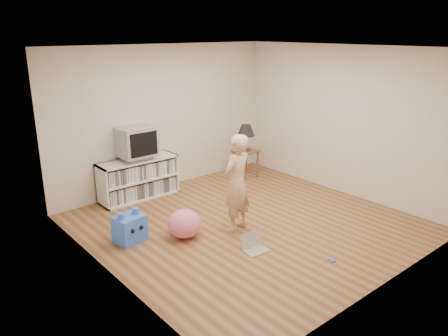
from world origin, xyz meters
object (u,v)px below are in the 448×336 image
object	(u,v)px
media_unit	(138,178)
laptop	(254,245)
plush_blue	(130,228)
crt_tv	(136,141)
side_table	(246,157)
plush_pink	(185,224)
person	(236,183)
dvd_deck	(137,157)
table_lamp	(246,131)

from	to	relation	value
media_unit	laptop	size ratio (longest dim) A/B	3.95
plush_blue	crt_tv	bearing A→B (deg)	46.12
side_table	plush_blue	distance (m)	3.31
plush_pink	side_table	bearing A→B (deg)	29.64
person	plush_blue	distance (m)	1.63
dvd_deck	plush_blue	xyz separation A→B (m)	(-0.94, -1.40, -0.54)
crt_tv	side_table	bearing A→B (deg)	-9.46
table_lamp	person	size ratio (longest dim) A/B	0.35
dvd_deck	side_table	xyz separation A→B (m)	(2.20, -0.37, -0.32)
side_table	table_lamp	distance (m)	0.53
crt_tv	table_lamp	distance (m)	2.23
media_unit	dvd_deck	world-z (taller)	dvd_deck
person	table_lamp	bearing A→B (deg)	-148.73
side_table	laptop	world-z (taller)	side_table
media_unit	dvd_deck	size ratio (longest dim) A/B	3.11
crt_tv	side_table	distance (m)	2.31
plush_pink	laptop	bearing A→B (deg)	-61.67
laptop	crt_tv	bearing A→B (deg)	100.91
table_lamp	person	bearing A→B (deg)	-135.88
dvd_deck	laptop	size ratio (longest dim) A/B	1.27
plush_pink	table_lamp	bearing A→B (deg)	29.64
plush_pink	dvd_deck	bearing A→B (deg)	81.27
plush_blue	plush_pink	size ratio (longest dim) A/B	0.96
plush_pink	plush_blue	bearing A→B (deg)	150.12
laptop	dvd_deck	bearing A→B (deg)	100.91
dvd_deck	laptop	distance (m)	2.78
media_unit	laptop	xyz separation A→B (m)	(0.22, -2.71, -0.29)
dvd_deck	table_lamp	size ratio (longest dim) A/B	0.87
laptop	plush_blue	size ratio (longest dim) A/B	0.77
person	crt_tv	bearing A→B (deg)	-90.56
table_lamp	laptop	xyz separation A→B (m)	(-1.98, -2.32, -0.88)
table_lamp	laptop	bearing A→B (deg)	-130.47
media_unit	side_table	size ratio (longest dim) A/B	2.55
media_unit	crt_tv	size ratio (longest dim) A/B	2.33
media_unit	table_lamp	xyz separation A→B (m)	(2.20, -0.39, 0.59)
media_unit	plush_pink	size ratio (longest dim) A/B	2.92
dvd_deck	plush_blue	distance (m)	1.77
person	laptop	distance (m)	0.94
person	dvd_deck	bearing A→B (deg)	-90.58
table_lamp	plush_blue	bearing A→B (deg)	-161.87
person	plush_blue	xyz separation A→B (m)	(-1.39, 0.67, -0.53)
media_unit	plush_blue	xyz separation A→B (m)	(-0.94, -1.41, -0.15)
media_unit	side_table	world-z (taller)	media_unit
table_lamp	plush_pink	size ratio (longest dim) A/B	1.08
side_table	table_lamp	size ratio (longest dim) A/B	1.07
crt_tv	person	distance (m)	2.13
person	plush_pink	xyz separation A→B (m)	(-0.72, 0.29, -0.52)
media_unit	laptop	distance (m)	2.73
table_lamp	crt_tv	bearing A→B (deg)	170.54
side_table	dvd_deck	bearing A→B (deg)	170.46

